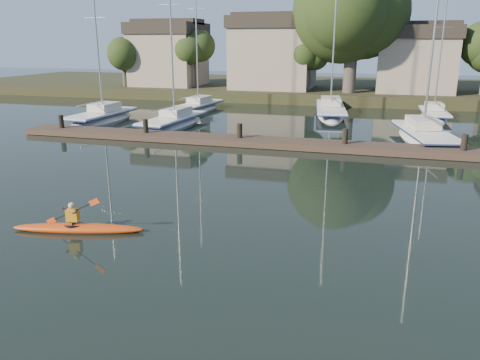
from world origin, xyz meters
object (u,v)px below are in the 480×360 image
(kayak, at_px, (77,226))
(sailboat_6, at_px, (330,117))
(sailboat_5, at_px, (197,112))
(sailboat_7, at_px, (433,120))
(sailboat_3, at_px, (423,144))
(sailboat_0, at_px, (102,124))
(dock, at_px, (290,144))
(sailboat_1, at_px, (173,128))

(kayak, xyz_separation_m, sailboat_6, (5.38, 27.24, -0.37))
(sailboat_5, xyz_separation_m, sailboat_7, (19.39, 1.27, 0.00))
(kayak, bearing_deg, sailboat_6, 65.70)
(sailboat_7, bearing_deg, sailboat_3, -99.75)
(sailboat_7, bearing_deg, sailboat_6, -177.49)
(kayak, bearing_deg, sailboat_0, 106.54)
(sailboat_3, relative_size, sailboat_6, 0.81)
(sailboat_7, bearing_deg, sailboat_0, -161.06)
(sailboat_0, bearing_deg, kayak, -57.27)
(kayak, bearing_deg, sailboat_7, 51.04)
(dock, distance_m, sailboat_3, 8.45)
(sailboat_1, height_order, sailboat_6, sailboat_6)
(sailboat_3, bearing_deg, kayak, -134.94)
(sailboat_6, bearing_deg, sailboat_3, -62.37)
(sailboat_7, bearing_deg, sailboat_5, -176.77)
(dock, distance_m, sailboat_7, 16.40)
(dock, bearing_deg, sailboat_0, 161.45)
(sailboat_0, height_order, sailboat_3, sailboat_3)
(sailboat_0, bearing_deg, sailboat_6, 29.68)
(kayak, distance_m, sailboat_7, 30.74)
(kayak, height_order, sailboat_0, sailboat_0)
(sailboat_3, xyz_separation_m, sailboat_5, (-17.81, 8.46, 0.03))
(sailboat_0, relative_size, sailboat_3, 0.91)
(dock, xyz_separation_m, sailboat_7, (9.03, 13.69, -0.38))
(sailboat_6, bearing_deg, sailboat_1, -147.32)
(sailboat_3, bearing_deg, sailboat_1, 165.78)
(kayak, distance_m, sailboat_6, 27.77)
(sailboat_0, relative_size, sailboat_1, 0.92)
(sailboat_3, bearing_deg, dock, -163.56)
(sailboat_0, relative_size, sailboat_5, 0.90)
(sailboat_3, height_order, sailboat_7, sailboat_3)
(dock, distance_m, sailboat_5, 16.18)
(sailboat_6, bearing_deg, kayak, -108.20)
(sailboat_0, bearing_deg, sailboat_7, 22.51)
(sailboat_0, height_order, sailboat_6, sailboat_6)
(sailboat_5, bearing_deg, sailboat_3, -18.84)
(sailboat_1, relative_size, sailboat_6, 0.81)
(sailboat_5, bearing_deg, sailboat_7, 10.31)
(sailboat_3, height_order, sailboat_6, sailboat_6)
(sailboat_7, bearing_deg, dock, -123.92)
(sailboat_1, distance_m, sailboat_6, 13.35)
(kayak, bearing_deg, sailboat_1, 91.53)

